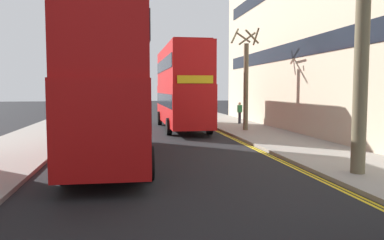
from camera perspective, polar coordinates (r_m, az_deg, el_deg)
sidewalk_right at (r=18.72m, az=15.82°, el=-3.82°), size 4.00×80.00×0.14m
sidewalk_left at (r=17.67m, az=-26.03°, el=-4.61°), size 4.00×80.00×0.14m
kerb_line_outer at (r=16.09m, az=12.07°, el=-5.35°), size 0.10×56.00×0.01m
kerb_line_inner at (r=16.03m, az=11.54°, el=-5.38°), size 0.10×56.00×0.01m
double_decker_bus_away at (r=14.91m, az=-11.86°, el=5.56°), size 2.92×10.84×5.64m
double_decker_bus_oncoming at (r=26.36m, az=-1.57°, el=5.21°), size 2.81×10.81×5.64m
pedestrian_far at (r=29.45m, az=7.13°, el=1.13°), size 0.34×0.22×1.62m
street_tree_near at (r=12.91m, az=23.92°, el=6.16°), size 1.58×1.62×6.57m
street_tree_mid at (r=24.75m, az=8.04°, el=6.08°), size 1.84×1.85×6.60m
townhouse_terrace_right at (r=27.93m, az=23.59°, el=12.48°), size 10.08×28.00×13.52m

